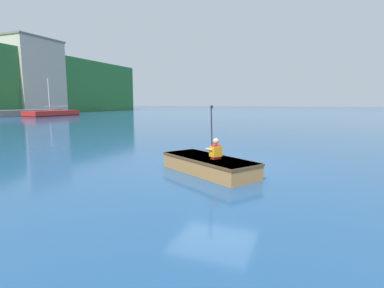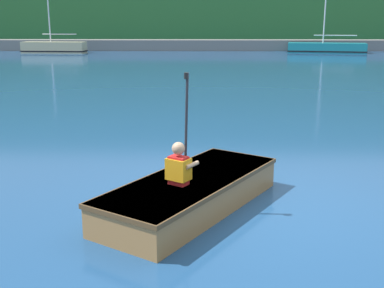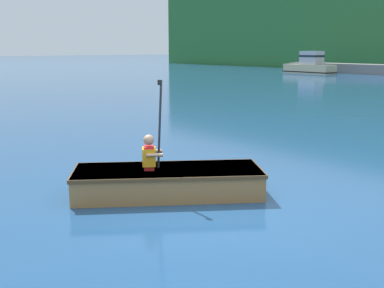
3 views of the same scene
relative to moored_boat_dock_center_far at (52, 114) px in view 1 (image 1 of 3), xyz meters
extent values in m
plane|color=navy|center=(-23.63, -31.52, -0.39)|extent=(300.00, 300.00, 0.00)
cube|color=#B2A899|center=(7.94, 14.76, 6.05)|extent=(9.35, 11.10, 12.87)
cube|color=#6B645B|center=(7.94, 14.76, 12.63)|extent=(9.65, 11.40, 0.30)
cube|color=red|center=(0.00, 0.00, 0.02)|extent=(7.77, 2.80, 0.82)
cube|color=black|center=(0.00, 0.00, -0.24)|extent=(7.81, 2.84, 0.10)
cylinder|color=silver|center=(-0.39, 0.01, 2.68)|extent=(0.10, 0.10, 4.49)
cylinder|color=silver|center=(0.77, -0.02, 1.03)|extent=(4.25, 0.15, 0.07)
cube|color=#A3703D|center=(-24.55, -31.62, -0.17)|extent=(2.54, 3.13, 0.44)
cube|color=brown|center=(-24.55, -31.62, 0.02)|extent=(2.59, 3.18, 0.06)
cube|color=brown|center=(-24.55, -31.62, 0.01)|extent=(2.14, 2.67, 0.02)
cone|color=#A3703D|center=(-23.78, -30.40, -0.15)|extent=(0.53, 0.53, 0.40)
cube|color=#A3703D|center=(-24.67, -31.81, 0.00)|extent=(0.97, 0.70, 0.03)
cube|color=red|center=(-24.71, -31.88, 0.24)|extent=(0.29, 0.26, 0.38)
cube|color=orange|center=(-24.71, -31.88, 0.26)|extent=(0.36, 0.33, 0.28)
sphere|color=tan|center=(-24.71, -31.88, 0.54)|extent=(0.17, 0.17, 0.17)
cylinder|color=tan|center=(-24.54, -31.88, 0.32)|extent=(0.19, 0.25, 0.06)
cylinder|color=tan|center=(-24.79, -31.72, 0.32)|extent=(0.19, 0.25, 0.06)
cylinder|color=#232328|center=(-24.62, -31.72, 0.78)|extent=(0.08, 0.10, 1.42)
cylinder|color=black|center=(-24.62, -31.72, 1.45)|extent=(0.05, 0.05, 0.08)
camera|label=1|loc=(-32.36, -34.21, 1.57)|focal=28.00mm
camera|label=2|loc=(-24.42, -37.83, 2.13)|focal=45.00mm
camera|label=3|loc=(-18.32, -35.95, 1.97)|focal=45.00mm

